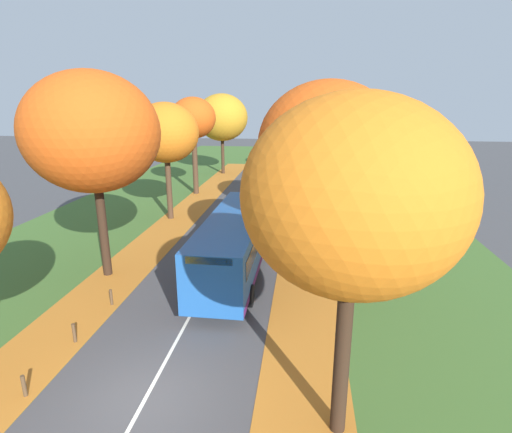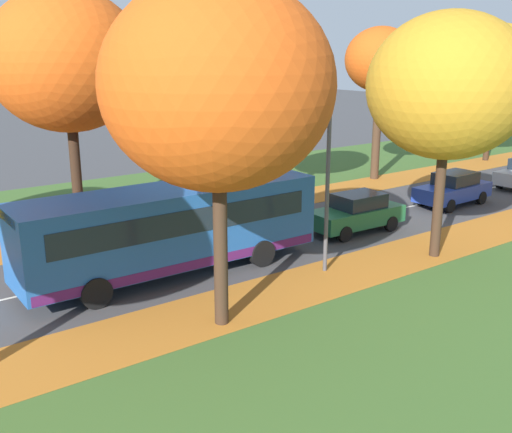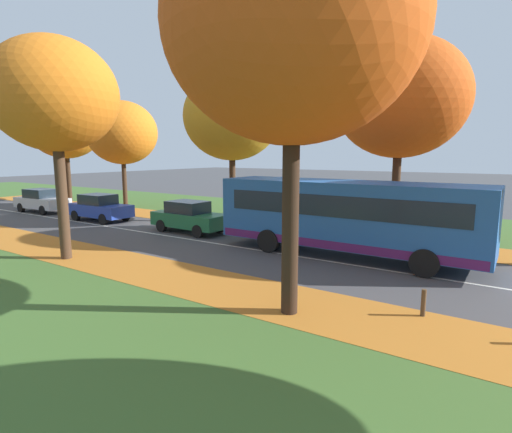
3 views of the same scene
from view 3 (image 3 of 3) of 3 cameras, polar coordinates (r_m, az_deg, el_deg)
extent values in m
cube|color=#B26B23|center=(14.57, -14.88, -7.44)|extent=(2.80, 60.00, 0.00)
cube|color=#3D6028|center=(28.63, -2.24, 0.83)|extent=(12.00, 90.00, 0.01)
cube|color=#B26B23|center=(21.60, 3.60, -1.83)|extent=(2.80, 60.00, 0.00)
cube|color=silver|center=(21.92, -16.40, -2.04)|extent=(0.12, 80.00, 0.01)
cylinder|color=black|center=(9.95, 4.92, -0.93)|extent=(0.42, 0.42, 4.69)
ellipsoid|color=#C64C14|center=(10.23, 5.30, 25.51)|extent=(6.08, 6.08, 5.47)
cylinder|color=#422D1E|center=(16.95, -25.93, 1.91)|extent=(0.40, 0.40, 4.46)
ellipsoid|color=orange|center=(16.99, -26.88, 15.27)|extent=(4.60, 4.60, 4.14)
cylinder|color=#382619|center=(19.83, 19.28, 2.96)|extent=(0.39, 0.39, 4.30)
ellipsoid|color=#C64C14|center=(19.90, 19.95, 15.63)|extent=(5.98, 5.98, 5.38)
cylinder|color=#382619|center=(23.90, -3.38, 4.12)|extent=(0.37, 0.37, 4.07)
ellipsoid|color=#B27F1E|center=(23.92, -3.47, 14.08)|extent=(5.63, 5.63, 5.07)
cylinder|color=#382619|center=(31.30, -18.25, 4.45)|extent=(0.33, 0.33, 3.66)
ellipsoid|color=orange|center=(31.26, -18.59, 11.29)|extent=(5.09, 5.09, 4.58)
cylinder|color=#382619|center=(37.64, -25.19, 5.07)|extent=(0.37, 0.37, 4.10)
ellipsoid|color=orange|center=(37.66, -25.64, 11.63)|extent=(6.05, 6.05, 5.44)
cylinder|color=#4C3823|center=(11.05, 22.80, -11.31)|extent=(0.12, 0.12, 0.70)
cylinder|color=#47474C|center=(20.42, 4.33, 6.00)|extent=(0.14, 0.14, 6.00)
cylinder|color=#47474C|center=(19.79, 3.26, 14.32)|extent=(1.60, 0.10, 0.10)
ellipsoid|color=silver|center=(19.10, 2.02, 14.37)|extent=(0.44, 0.28, 0.20)
cube|color=#1E5199|center=(16.12, 12.76, 0.47)|extent=(2.60, 10.42, 2.50)
cube|color=#19232D|center=(15.03, 31.37, 0.12)|extent=(2.30, 0.12, 1.30)
cube|color=#19232D|center=(16.07, 12.81, 1.88)|extent=(2.63, 9.18, 0.80)
cube|color=#4C1951|center=(16.31, 12.63, -3.25)|extent=(2.62, 10.22, 0.32)
cube|color=yellow|center=(14.95, 31.67, 2.84)|extent=(1.75, 0.10, 0.28)
cylinder|color=black|center=(16.66, 24.54, -4.23)|extent=(0.31, 0.96, 0.96)
cylinder|color=black|center=(14.38, 22.94, -6.13)|extent=(0.31, 0.96, 0.96)
cylinder|color=black|center=(18.57, 5.72, -2.16)|extent=(0.31, 0.96, 0.96)
cylinder|color=black|center=(16.56, 1.82, -3.48)|extent=(0.31, 0.96, 0.96)
cube|color=#1E6038|center=(20.97, -9.41, -0.43)|extent=(1.85, 4.26, 0.70)
cube|color=#19232D|center=(20.98, -9.74, 1.36)|extent=(1.52, 2.07, 0.60)
cylinder|color=black|center=(20.72, -5.30, -1.44)|extent=(0.24, 0.65, 0.64)
cylinder|color=black|center=(19.58, -8.29, -2.11)|extent=(0.24, 0.65, 0.64)
cylinder|color=black|center=(22.48, -10.34, -0.73)|extent=(0.24, 0.65, 0.64)
cylinder|color=black|center=(21.44, -13.33, -1.30)|extent=(0.24, 0.65, 0.64)
cube|color=#233D9E|center=(26.02, -21.37, 0.88)|extent=(1.81, 4.24, 0.70)
cube|color=#19232D|center=(26.06, -21.65, 2.32)|extent=(1.50, 2.05, 0.60)
cylinder|color=black|center=(25.53, -18.17, 0.12)|extent=(0.24, 0.65, 0.64)
cylinder|color=black|center=(24.57, -20.96, -0.36)|extent=(0.24, 0.65, 0.64)
cylinder|color=black|center=(27.56, -21.66, 0.55)|extent=(0.24, 0.65, 0.64)
cylinder|color=black|center=(26.68, -24.35, 0.13)|extent=(0.24, 0.65, 0.64)
cube|color=#B7BABF|center=(31.59, -28.21, 1.76)|extent=(1.91, 4.28, 0.70)
cube|color=#19232D|center=(31.66, -28.43, 2.94)|extent=(1.54, 2.09, 0.60)
cylinder|color=black|center=(30.95, -25.67, 1.16)|extent=(0.25, 0.65, 0.64)
cylinder|color=black|center=(30.12, -28.13, 0.79)|extent=(0.25, 0.65, 0.64)
cylinder|color=black|center=(33.14, -28.19, 1.44)|extent=(0.25, 0.65, 0.64)
cylinder|color=black|center=(32.37, -30.54, 1.10)|extent=(0.25, 0.65, 0.64)
camera|label=1|loc=(22.58, 70.03, 14.31)|focal=28.00mm
camera|label=2|loc=(32.48, 40.63, 12.85)|focal=42.00mm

